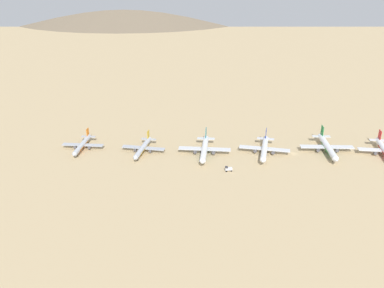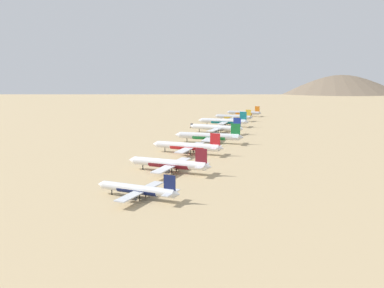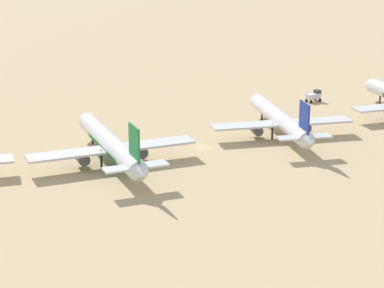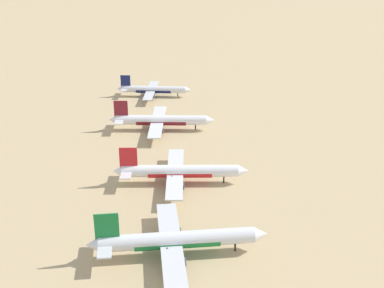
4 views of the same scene
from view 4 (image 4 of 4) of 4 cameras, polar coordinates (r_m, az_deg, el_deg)
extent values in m
cylinder|color=silver|center=(153.91, -1.64, -10.44)|extent=(45.69, 6.18, 4.81)
cone|color=silver|center=(157.38, 7.54, -9.80)|extent=(4.19, 4.83, 4.71)
cone|color=silver|center=(154.37, -10.92, -10.82)|extent=(3.67, 4.43, 4.33)
cube|color=#197A38|center=(150.86, -9.35, -9.01)|extent=(6.97, 0.65, 8.86)
cube|color=silver|center=(153.77, -9.51, -10.63)|extent=(4.50, 15.30, 0.46)
cube|color=silver|center=(154.28, -2.35, -10.74)|extent=(7.62, 43.20, 0.57)
cylinder|color=#4C4C54|center=(161.57, -2.17, -9.69)|extent=(5.40, 3.07, 2.91)
cylinder|color=#4C4C54|center=(149.22, -1.73, -12.92)|extent=(5.40, 3.07, 2.91)
cylinder|color=black|center=(157.56, 4.78, -10.89)|extent=(0.56, 0.56, 4.83)
cylinder|color=black|center=(158.10, -2.89, -10.69)|extent=(0.56, 0.56, 4.83)
cylinder|color=black|center=(152.74, -2.73, -12.10)|extent=(0.56, 0.56, 4.83)
cylinder|color=#197A38|center=(154.11, -1.64, -10.55)|extent=(25.19, 5.57, 4.82)
cylinder|color=white|center=(192.33, -1.33, -2.98)|extent=(43.20, 10.13, 4.54)
cone|color=white|center=(193.35, 5.63, -2.94)|extent=(4.37, 4.91, 4.45)
cone|color=white|center=(194.11, -8.19, -2.97)|extent=(3.85, 4.49, 4.08)
cube|color=red|center=(191.23, -7.01, -1.55)|extent=(6.56, 1.27, 8.36)
cube|color=silver|center=(193.45, -7.15, -2.85)|extent=(5.66, 14.70, 0.43)
cube|color=silver|center=(192.73, -1.86, -3.19)|extent=(11.23, 41.02, 0.54)
cylinder|color=#4C4C54|center=(199.83, -1.53, -2.66)|extent=(5.33, 3.38, 2.75)
cylinder|color=#4C4C54|center=(187.16, -1.61, -4.64)|extent=(5.33, 3.38, 2.75)
cylinder|color=black|center=(194.00, 3.52, -3.67)|extent=(0.53, 0.53, 4.56)
cylinder|color=black|center=(196.41, -2.18, -3.27)|extent=(0.53, 0.53, 4.56)
cylinder|color=black|center=(190.92, -2.23, -4.13)|extent=(0.53, 0.53, 4.56)
cylinder|color=red|center=(192.48, -1.33, -3.07)|extent=(24.03, 7.60, 4.55)
cylinder|color=white|center=(240.14, -3.41, 2.65)|extent=(42.01, 10.85, 4.42)
cone|color=white|center=(239.50, 2.04, 2.62)|extent=(4.34, 4.85, 4.33)
cone|color=white|center=(242.89, -8.72, 2.66)|extent=(3.83, 4.43, 3.97)
cube|color=maroon|center=(240.40, -7.82, 3.81)|extent=(6.38, 1.39, 8.13)
cube|color=silver|center=(242.17, -7.92, 2.76)|extent=(5.84, 14.35, 0.42)
cube|color=silver|center=(240.56, -3.82, 2.48)|extent=(11.87, 39.93, 0.52)
cylinder|color=#4C4C54|center=(247.54, -3.47, 2.73)|extent=(5.24, 3.40, 2.67)
cylinder|color=#4C4C54|center=(234.65, -3.71, 1.49)|extent=(5.24, 3.40, 2.67)
cylinder|color=black|center=(240.45, 0.39, 2.04)|extent=(0.51, 0.51, 4.44)
cylinder|color=black|center=(244.15, -4.02, 2.33)|extent=(0.51, 0.51, 4.44)
cylinder|color=black|center=(238.58, -4.14, 1.80)|extent=(0.51, 0.51, 4.44)
cylinder|color=maroon|center=(240.26, -3.41, 2.58)|extent=(23.41, 7.94, 4.42)
cylinder|color=silver|center=(285.85, -4.24, 6.01)|extent=(34.84, 10.36, 3.67)
cone|color=silver|center=(284.05, -0.43, 5.96)|extent=(3.73, 4.13, 3.60)
cone|color=silver|center=(288.84, -7.95, 6.04)|extent=(3.30, 3.77, 3.30)
cube|color=#141E51|center=(286.90, -7.32, 6.85)|extent=(5.28, 1.36, 6.76)
cube|color=silver|center=(288.19, -7.39, 6.10)|extent=(5.29, 11.97, 0.35)
cube|color=silver|center=(286.24, -4.53, 5.89)|extent=(11.12, 33.17, 0.43)
cylinder|color=#4C4C54|center=(292.01, -4.22, 6.00)|extent=(4.41, 2.97, 2.22)
cylinder|color=#4C4C54|center=(281.11, -4.52, 5.26)|extent=(4.41, 2.97, 2.22)
cylinder|color=black|center=(285.16, -1.58, 5.56)|extent=(0.43, 0.43, 3.69)
cylinder|color=black|center=(289.22, -4.64, 5.75)|extent=(0.43, 0.43, 3.69)
cylinder|color=black|center=(284.50, -4.78, 5.43)|extent=(0.43, 0.43, 3.69)
cylinder|color=#141E51|center=(285.93, -4.24, 5.96)|extent=(19.48, 7.33, 3.68)
camera|label=1|loc=(316.96, 83.32, 12.52)|focal=37.87mm
camera|label=2|loc=(437.85, -14.50, 18.25)|focal=39.30mm
camera|label=3|loc=(241.04, -49.19, 8.47)|focal=68.69mm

